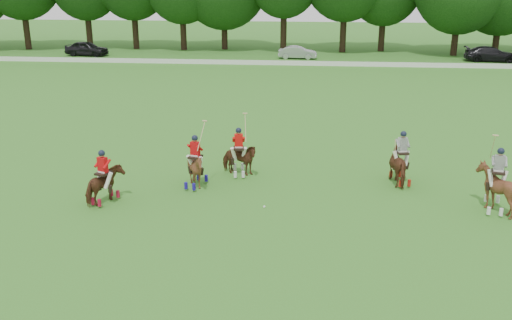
# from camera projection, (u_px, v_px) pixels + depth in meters

# --- Properties ---
(ground) EXTENTS (180.00, 180.00, 0.00)m
(ground) POSITION_uv_depth(u_px,v_px,m) (209.00, 236.00, 19.43)
(ground) COLOR #3A7521
(ground) RESTS_ON ground
(boundary_rail) EXTENTS (120.00, 0.10, 0.44)m
(boundary_rail) POSITION_uv_depth(u_px,v_px,m) (278.00, 63.00, 55.27)
(boundary_rail) COLOR white
(boundary_rail) RESTS_ON ground
(car_left) EXTENTS (4.78, 2.36, 1.57)m
(car_left) POSITION_uv_depth(u_px,v_px,m) (87.00, 48.00, 61.32)
(car_left) COLOR black
(car_left) RESTS_ON ground
(car_mid) EXTENTS (4.01, 1.52, 1.30)m
(car_mid) POSITION_uv_depth(u_px,v_px,m) (298.00, 52.00, 59.23)
(car_mid) COLOR #AFAFB5
(car_mid) RESTS_ON ground
(car_right) EXTENTS (5.30, 2.52, 1.49)m
(car_right) POSITION_uv_depth(u_px,v_px,m) (491.00, 54.00, 57.37)
(car_right) COLOR black
(car_right) RESTS_ON ground
(polo_red_a) EXTENTS (1.35, 1.84, 2.15)m
(polo_red_a) POSITION_uv_depth(u_px,v_px,m) (104.00, 184.00, 22.01)
(polo_red_a) COLOR #462812
(polo_red_a) RESTS_ON ground
(polo_red_b) EXTENTS (1.60, 1.43, 2.71)m
(polo_red_b) POSITION_uv_depth(u_px,v_px,m) (239.00, 159.00, 25.06)
(polo_red_b) COLOR #462812
(polo_red_b) RESTS_ON ground
(polo_red_c) EXTENTS (1.57, 1.68, 2.78)m
(polo_red_c) POSITION_uv_depth(u_px,v_px,m) (196.00, 169.00, 23.66)
(polo_red_c) COLOR #462812
(polo_red_c) RESTS_ON ground
(polo_stripe_a) EXTENTS (1.23, 2.02, 2.30)m
(polo_stripe_a) POSITION_uv_depth(u_px,v_px,m) (401.00, 165.00, 24.04)
(polo_stripe_a) COLOR #462812
(polo_stripe_a) RESTS_ON ground
(polo_stripe_b) EXTENTS (1.72, 1.86, 3.00)m
(polo_stripe_b) POSITION_uv_depth(u_px,v_px,m) (496.00, 188.00, 21.26)
(polo_stripe_b) COLOR #462812
(polo_stripe_b) RESTS_ON ground
(polo_ball) EXTENTS (0.09, 0.09, 0.09)m
(polo_ball) POSITION_uv_depth(u_px,v_px,m) (264.00, 207.00, 21.76)
(polo_ball) COLOR white
(polo_ball) RESTS_ON ground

